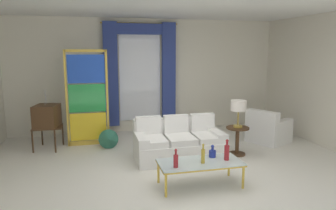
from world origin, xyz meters
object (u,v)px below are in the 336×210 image
table_lamp_brass (239,107)px  couch_white_long (178,143)px  peacock_figurine (109,140)px  bottle_blue_decanter (227,152)px  bottle_ruby_flask (212,153)px  armchair_white (267,130)px  stained_glass_divider (87,100)px  round_side_table (237,138)px  coffee_table (200,164)px  bottle_amber_squat (176,160)px  bottle_crystal_tall (203,155)px  vintage_tv (47,117)px

table_lamp_brass → couch_white_long: bearing=174.9°
peacock_figurine → bottle_blue_decanter: bearing=-52.7°
bottle_ruby_flask → armchair_white: (2.12, 1.79, -0.19)m
stained_glass_divider → round_side_table: 3.45m
armchair_white → peacock_figurine: 3.74m
couch_white_long → coffee_table: bearing=-90.7°
bottle_amber_squat → armchair_white: size_ratio=0.27×
bottle_amber_squat → peacock_figurine: 2.62m
bottle_ruby_flask → peacock_figurine: bearing=126.9°
bottle_crystal_tall → armchair_white: 3.14m
coffee_table → stained_glass_divider: size_ratio=0.61×
bottle_blue_decanter → stained_glass_divider: stained_glass_divider is taller
vintage_tv → table_lamp_brass: (3.92, -1.38, 0.30)m
bottle_crystal_tall → round_side_table: size_ratio=0.54×
vintage_tv → armchair_white: vintage_tv is taller
vintage_tv → stained_glass_divider: stained_glass_divider is taller
bottle_amber_squat → stained_glass_divider: size_ratio=0.13×
bottle_blue_decanter → stained_glass_divider: size_ratio=0.16×
bottle_ruby_flask → armchair_white: bearing=40.2°
vintage_tv → couch_white_long: bearing=-25.5°
armchair_white → round_side_table: (-1.11, -0.67, 0.07)m
couch_white_long → bottle_amber_squat: size_ratio=5.94×
armchair_white → couch_white_long: bearing=-166.9°
bottle_ruby_flask → vintage_tv: vintage_tv is taller
peacock_figurine → table_lamp_brass: bearing=-21.2°
bottle_crystal_tall → bottle_ruby_flask: bearing=43.2°
armchair_white → peacock_figurine: armchair_white is taller
armchair_white → table_lamp_brass: bearing=-149.0°
bottle_blue_decanter → bottle_amber_squat: bearing=-172.3°
peacock_figurine → bottle_amber_squat: bearing=-70.3°
bottle_blue_decanter → armchair_white: (1.95, 1.98, -0.26)m
coffee_table → table_lamp_brass: (1.28, 1.29, 0.65)m
bottle_ruby_flask → armchair_white: 2.78m
couch_white_long → bottle_ruby_flask: couch_white_long is taller
bottle_ruby_flask → vintage_tv: bearing=139.4°
bottle_ruby_flask → stained_glass_divider: 3.35m
stained_glass_divider → bottle_crystal_tall: bearing=-58.0°
armchair_white → round_side_table: bearing=-149.0°
bottle_amber_squat → vintage_tv: size_ratio=0.22×
coffee_table → armchair_white: armchair_white is taller
bottle_crystal_tall → armchair_white: size_ratio=0.29×
peacock_figurine → bottle_ruby_flask: bearing=-53.1°
round_side_table → table_lamp_brass: bearing=0.0°
bottle_amber_squat → bottle_blue_decanter: bearing=7.7°
couch_white_long → coffee_table: couch_white_long is taller
stained_glass_divider → round_side_table: size_ratio=3.70×
coffee_table → armchair_white: (2.39, 1.95, -0.09)m
bottle_amber_squat → table_lamp_brass: 2.30m
coffee_table → vintage_tv: 3.76m
bottle_blue_decanter → armchair_white: bearing=45.5°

